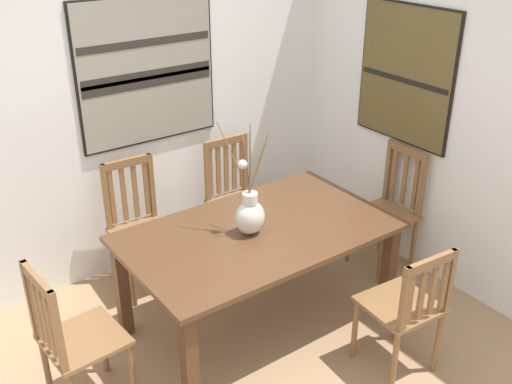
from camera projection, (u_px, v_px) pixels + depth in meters
The scene contains 11 objects.
wall_back at pixel (121, 101), 4.36m from camera, with size 6.40×0.12×2.70m, color white.
wall_side at pixel (495, 120), 3.98m from camera, with size 0.12×6.40×2.70m, color white.
dining_table at pixel (258, 243), 3.91m from camera, with size 1.75×1.05×0.75m.
centerpiece_vase at pixel (250, 214), 3.76m from camera, with size 0.23×0.29×0.72m.
chair_0 at pixel (72, 337), 3.28m from camera, with size 0.45×0.45×0.97m.
chair_1 at pixel (407, 307), 3.57m from camera, with size 0.45×0.45×0.90m.
chair_2 at pixel (390, 208), 4.67m from camera, with size 0.44×0.44×0.99m.
chair_3 at pixel (139, 224), 4.42m from camera, with size 0.44×0.44×0.99m.
chair_4 at pixel (235, 196), 4.85m from camera, with size 0.43×0.43×0.98m.
painting_on_back_wall at pixel (147, 71), 4.32m from camera, with size 1.09×0.05×1.08m.
painting_on_side_wall at pixel (406, 75), 4.42m from camera, with size 0.05×0.88×1.03m.
Camera 1 is at (-1.66, -2.13, 2.68)m, focal length 41.75 mm.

